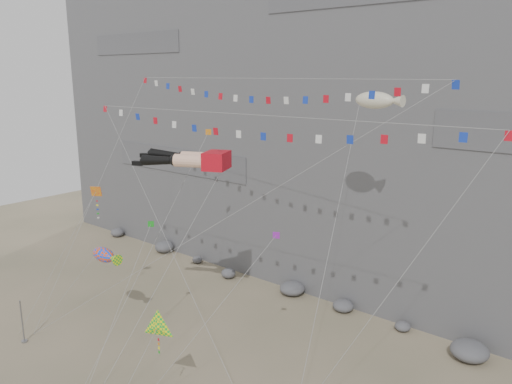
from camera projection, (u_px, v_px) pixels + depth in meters
ground at (167, 367)px, 38.95m from camera, size 120.00×120.00×0.00m
cliff at (371, 50)px, 57.36m from camera, size 80.00×28.00×50.00m
talus_boulders at (292, 289)px, 51.65m from camera, size 60.00×3.00×1.20m
anchor_pole_left at (22, 321)px, 42.09m from camera, size 0.12×0.12×3.85m
legs_kite at (191, 159)px, 39.93m from camera, size 8.02×15.84×21.18m
flag_banner_upper at (259, 79)px, 39.33m from camera, size 31.04×14.20×29.56m
flag_banner_lower at (251, 115)px, 35.43m from camera, size 33.66×8.28×22.30m
harlequin_kite at (96, 192)px, 44.47m from camera, size 4.06×7.89×14.14m
fish_windsock at (103, 255)px, 43.33m from camera, size 6.40×5.23×9.33m
delta_kite at (157, 328)px, 31.84m from camera, size 2.74×4.33×8.20m
blimp_windsock at (374, 101)px, 36.34m from camera, size 4.32×14.42×24.54m
small_kite_a at (206, 137)px, 44.86m from camera, size 2.71×16.25×23.25m
small_kite_b at (274, 238)px, 35.22m from camera, size 5.33×10.19×15.41m
small_kite_c at (150, 227)px, 39.16m from camera, size 2.72×9.14×13.86m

